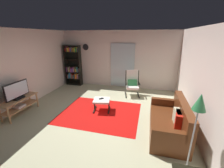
% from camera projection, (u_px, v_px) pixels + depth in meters
% --- Properties ---
extents(ground_plane, '(7.02, 7.02, 0.00)m').
position_uv_depth(ground_plane, '(97.00, 116.00, 4.51)').
color(ground_plane, '#BDBC95').
extents(wall_back, '(5.60, 0.06, 2.60)m').
position_uv_depth(wall_back, '(117.00, 60.00, 6.76)').
color(wall_back, silver).
rests_on(wall_back, ground).
extents(wall_left, '(0.06, 6.00, 2.60)m').
position_uv_depth(wall_left, '(18.00, 70.00, 4.74)').
color(wall_left, silver).
rests_on(wall_left, ground).
extents(wall_right, '(0.06, 6.00, 2.60)m').
position_uv_depth(wall_right, '(202.00, 83.00, 3.46)').
color(wall_right, silver).
rests_on(wall_right, ground).
extents(glass_door_panel, '(1.10, 0.01, 2.00)m').
position_uv_depth(glass_door_panel, '(122.00, 66.00, 6.72)').
color(glass_door_panel, silver).
extents(area_rug, '(2.47, 1.97, 0.01)m').
position_uv_depth(area_rug, '(100.00, 113.00, 4.70)').
color(area_rug, red).
rests_on(area_rug, ground).
extents(tv_stand, '(0.41, 1.19, 0.53)m').
position_uv_depth(tv_stand, '(20.00, 104.00, 4.54)').
color(tv_stand, tan).
rests_on(tv_stand, ground).
extents(television, '(0.20, 0.82, 0.53)m').
position_uv_depth(television, '(17.00, 91.00, 4.41)').
color(television, black).
rests_on(television, tv_stand).
extents(bookshelf_near_tv, '(0.77, 0.30, 1.95)m').
position_uv_depth(bookshelf_near_tv, '(73.00, 65.00, 7.13)').
color(bookshelf_near_tv, black).
rests_on(bookshelf_near_tv, ground).
extents(leather_sofa, '(0.82, 1.70, 0.87)m').
position_uv_depth(leather_sofa, '(170.00, 122.00, 3.63)').
color(leather_sofa, '#5D2D15').
rests_on(leather_sofa, ground).
extents(lounge_armchair, '(0.68, 0.75, 1.02)m').
position_uv_depth(lounge_armchair, '(132.00, 82.00, 6.01)').
color(lounge_armchair, black).
rests_on(lounge_armchair, ground).
extents(ottoman, '(0.60, 0.57, 0.40)m').
position_uv_depth(ottoman, '(102.00, 101.00, 4.76)').
color(ottoman, white).
rests_on(ottoman, ground).
extents(tv_remote, '(0.11, 0.14, 0.02)m').
position_uv_depth(tv_remote, '(101.00, 98.00, 4.79)').
color(tv_remote, black).
rests_on(tv_remote, ottoman).
extents(cell_phone, '(0.15, 0.15, 0.01)m').
position_uv_depth(cell_phone, '(102.00, 99.00, 4.79)').
color(cell_phone, black).
rests_on(cell_phone, ottoman).
extents(floor_lamp_by_sofa, '(0.22, 0.22, 1.56)m').
position_uv_depth(floor_lamp_by_sofa, '(198.00, 110.00, 2.25)').
color(floor_lamp_by_sofa, '#A5A5AD').
rests_on(floor_lamp_by_sofa, ground).
extents(wall_clock, '(0.29, 0.03, 0.29)m').
position_uv_depth(wall_clock, '(86.00, 47.00, 6.88)').
color(wall_clock, silver).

